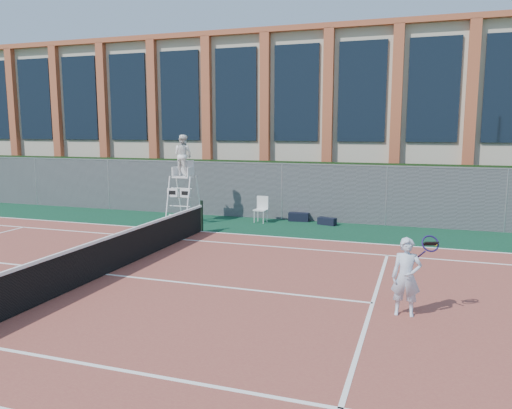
% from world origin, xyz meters
% --- Properties ---
extents(ground, '(120.00, 120.00, 0.00)m').
position_xyz_m(ground, '(0.00, 0.00, 0.00)').
color(ground, '#233814').
extents(apron, '(36.00, 20.00, 0.01)m').
position_xyz_m(apron, '(0.00, 1.00, 0.01)').
color(apron, '#0B341D').
rests_on(apron, ground).
extents(tennis_court, '(23.77, 10.97, 0.02)m').
position_xyz_m(tennis_court, '(0.00, 0.00, 0.02)').
color(tennis_court, brown).
rests_on(tennis_court, apron).
extents(tennis_net, '(0.10, 11.30, 1.10)m').
position_xyz_m(tennis_net, '(0.00, 0.00, 0.54)').
color(tennis_net, black).
rests_on(tennis_net, ground).
extents(fence, '(40.00, 0.06, 2.20)m').
position_xyz_m(fence, '(0.00, 8.80, 1.10)').
color(fence, '#595E60').
rests_on(fence, ground).
extents(hedge, '(40.00, 1.40, 2.20)m').
position_xyz_m(hedge, '(0.00, 10.00, 1.10)').
color(hedge, black).
rests_on(hedge, ground).
extents(building, '(45.00, 10.60, 8.22)m').
position_xyz_m(building, '(0.00, 17.95, 4.15)').
color(building, '#BCAF9C').
rests_on(building, ground).
extents(umpire_chair, '(0.95, 1.45, 3.39)m').
position_xyz_m(umpire_chair, '(-1.40, 7.05, 2.47)').
color(umpire_chair, white).
rests_on(umpire_chair, ground).
extents(plastic_chair, '(0.50, 0.50, 1.00)m').
position_xyz_m(plastic_chair, '(1.43, 7.97, 0.60)').
color(plastic_chair, silver).
rests_on(plastic_chair, apron).
extents(sports_bag_near, '(0.81, 0.39, 0.33)m').
position_xyz_m(sports_bag_near, '(2.74, 8.60, 0.18)').
color(sports_bag_near, black).
rests_on(sports_bag_near, apron).
extents(sports_bag_far, '(0.73, 0.46, 0.27)m').
position_xyz_m(sports_bag_far, '(3.92, 8.20, 0.14)').
color(sports_bag_far, black).
rests_on(sports_bag_far, apron).
extents(tennis_player, '(0.87, 0.60, 1.53)m').
position_xyz_m(tennis_player, '(7.05, -0.47, 0.79)').
color(tennis_player, silver).
rests_on(tennis_player, tennis_court).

